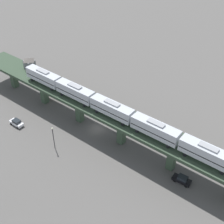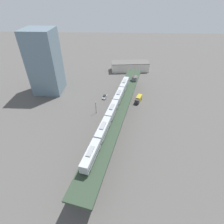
{
  "view_description": "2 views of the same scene",
  "coord_description": "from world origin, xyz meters",
  "px_view_note": "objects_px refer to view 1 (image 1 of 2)",
  "views": [
    {
      "loc": [
        -58.73,
        -33.03,
        56.84
      ],
      "look_at": [
        -2.77,
        -6.0,
        9.97
      ],
      "focal_mm": 50.0,
      "sensor_mm": 36.0,
      "label": 1
    },
    {
      "loc": [
        0.07,
        -66.44,
        53.76
      ],
      "look_at": [
        -2.77,
        -6.0,
        9.97
      ],
      "focal_mm": 28.0,
      "sensor_mm": 36.0,
      "label": 2
    }
  ],
  "objects_px": {
    "subway_train": "(112,109)",
    "street_car_black": "(182,179)",
    "street_car_white": "(17,123)",
    "delivery_truck": "(62,89)",
    "signal_hut": "(29,63)",
    "street_lamp": "(53,136)"
  },
  "relations": [
    {
      "from": "subway_train",
      "to": "delivery_truck",
      "type": "relative_size",
      "value": 8.18
    },
    {
      "from": "delivery_truck",
      "to": "street_car_black",
      "type": "bearing_deg",
      "value": -113.14
    },
    {
      "from": "street_car_white",
      "to": "street_lamp",
      "type": "distance_m",
      "value": 15.86
    },
    {
      "from": "street_lamp",
      "to": "delivery_truck",
      "type": "bearing_deg",
      "value": 28.62
    },
    {
      "from": "signal_hut",
      "to": "street_car_white",
      "type": "bearing_deg",
      "value": -157.99
    },
    {
      "from": "subway_train",
      "to": "street_car_black",
      "type": "bearing_deg",
      "value": -104.95
    },
    {
      "from": "street_car_black",
      "to": "street_car_white",
      "type": "bearing_deg",
      "value": 90.08
    },
    {
      "from": "delivery_truck",
      "to": "street_lamp",
      "type": "xyz_separation_m",
      "value": [
        -22.7,
        -12.39,
        2.35
      ]
    },
    {
      "from": "subway_train",
      "to": "street_car_white",
      "type": "relative_size",
      "value": 13.17
    },
    {
      "from": "street_car_black",
      "to": "street_car_white",
      "type": "distance_m",
      "value": 48.26
    },
    {
      "from": "street_car_white",
      "to": "delivery_truck",
      "type": "distance_m",
      "value": 19.7
    },
    {
      "from": "subway_train",
      "to": "street_lamp",
      "type": "height_order",
      "value": "subway_train"
    },
    {
      "from": "signal_hut",
      "to": "subway_train",
      "type": "bearing_deg",
      "value": -108.55
    },
    {
      "from": "delivery_truck",
      "to": "street_car_white",
      "type": "bearing_deg",
      "value": 171.77
    },
    {
      "from": "signal_hut",
      "to": "street_lamp",
      "type": "xyz_separation_m",
      "value": [
        -20.39,
        -22.15,
        -6.16
      ]
    },
    {
      "from": "signal_hut",
      "to": "street_car_black",
      "type": "distance_m",
      "value": 58.55
    },
    {
      "from": "street_car_black",
      "to": "street_lamp",
      "type": "xyz_separation_m",
      "value": [
        -3.28,
        33.06,
        3.17
      ]
    },
    {
      "from": "street_car_white",
      "to": "street_lamp",
      "type": "bearing_deg",
      "value": -101.93
    },
    {
      "from": "subway_train",
      "to": "street_car_white",
      "type": "distance_m",
      "value": 29.88
    },
    {
      "from": "street_car_black",
      "to": "subway_train",
      "type": "bearing_deg",
      "value": 75.05
    },
    {
      "from": "subway_train",
      "to": "delivery_truck",
      "type": "height_order",
      "value": "subway_train"
    },
    {
      "from": "subway_train",
      "to": "street_car_black",
      "type": "height_order",
      "value": "subway_train"
    }
  ]
}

